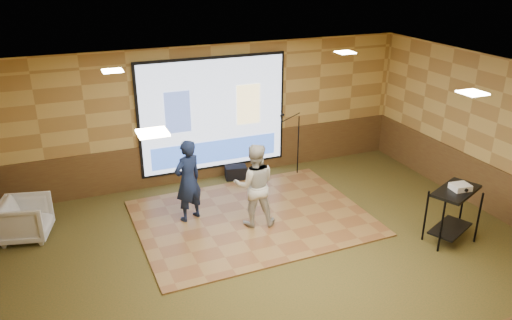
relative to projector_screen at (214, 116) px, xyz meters
name	(u,v)px	position (x,y,z in m)	size (l,w,h in m)	color
ground	(278,254)	(0.00, -3.44, -1.47)	(9.00, 9.00, 0.00)	#353D1B
room_shell	(280,139)	(0.00, -3.44, 0.62)	(9.04, 7.04, 3.02)	tan
wainscot_back	(215,157)	(0.00, 0.04, -1.00)	(9.00, 0.04, 0.95)	#502E1A
wainscot_right	(484,187)	(4.48, -3.44, -1.00)	(0.04, 7.00, 0.95)	#502E1A
projector_screen	(214,116)	(0.00, 0.00, 0.00)	(3.32, 0.06, 2.52)	black
downlight_nw	(112,71)	(-2.20, -1.64, 1.50)	(0.32, 0.32, 0.02)	#FFEABF
downlight_ne	(345,52)	(2.20, -1.64, 1.50)	(0.32, 0.32, 0.02)	#FFEABF
downlight_sw	(153,133)	(-2.20, -4.94, 1.50)	(0.32, 0.32, 0.02)	#FFEABF
downlight_se	(473,93)	(2.20, -4.94, 1.50)	(0.32, 0.32, 0.02)	#FFEABF
dance_floor	(252,218)	(0.06, -2.11, -1.46)	(4.31, 3.29, 0.03)	olive
player_left	(188,181)	(-1.07, -1.71, -0.65)	(0.58, 0.38, 1.60)	#141F3F
player_right	(255,185)	(0.01, -2.35, -0.65)	(0.77, 0.60, 1.59)	beige
av_table	(454,205)	(3.00, -4.18, -0.76)	(0.96, 0.51, 1.01)	black
projector	(460,187)	(3.05, -4.20, -0.41)	(0.31, 0.26, 0.10)	white
mic_stand	(296,155)	(1.75, -0.54, -0.98)	(0.59, 0.24, 1.51)	black
banquet_chair	(25,219)	(-3.94, -1.23, -1.10)	(0.79, 0.82, 0.74)	gray
duffel_bag	(236,172)	(0.41, -0.23, -1.33)	(0.47, 0.32, 0.29)	black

